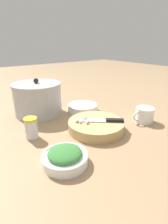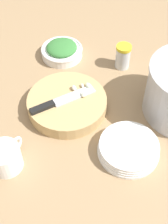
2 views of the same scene
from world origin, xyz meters
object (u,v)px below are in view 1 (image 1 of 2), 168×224
(chef_knife, at_px, (102,120))
(spice_jar, at_px, (31,128))
(herb_bowl, at_px, (65,157))
(stock_pot, at_px, (38,99))
(coffee_mug, at_px, (144,115))
(cutting_board, at_px, (96,126))
(garlic_cloves, at_px, (82,120))
(plate_stack, at_px, (83,108))

(chef_knife, distance_m, spice_jar, 0.32)
(herb_bowl, height_order, stock_pot, stock_pot)
(herb_bowl, xyz_separation_m, coffee_mug, (0.50, 0.04, 0.01))
(cutting_board, distance_m, garlic_cloves, 0.07)
(chef_knife, bearing_deg, cutting_board, 91.96)
(chef_knife, height_order, spice_jar, spice_jar)
(cutting_board, relative_size, spice_jar, 2.79)
(herb_bowl, bearing_deg, plate_stack, 46.43)
(stock_pot, bearing_deg, coffee_mug, -48.55)
(chef_knife, xyz_separation_m, plate_stack, (0.08, 0.25, -0.03))
(spice_jar, distance_m, stock_pot, 0.29)
(coffee_mug, bearing_deg, spice_jar, 160.14)
(chef_knife, relative_size, plate_stack, 1.03)
(coffee_mug, bearing_deg, stock_pot, 131.45)
(plate_stack, bearing_deg, stock_pot, 151.15)
(chef_knife, xyz_separation_m, coffee_mug, (0.24, -0.06, -0.01))
(chef_knife, bearing_deg, spice_jar, 106.55)
(spice_jar, bearing_deg, garlic_cloves, -19.45)
(cutting_board, height_order, chef_knife, chef_knife)
(garlic_cloves, bearing_deg, coffee_mug, -20.14)
(plate_stack, bearing_deg, cutting_board, -112.45)
(coffee_mug, xyz_separation_m, plate_stack, (-0.16, 0.31, -0.02))
(chef_knife, xyz_separation_m, spice_jar, (-0.29, 0.13, -0.00))
(cutting_board, xyz_separation_m, spice_jar, (-0.27, 0.11, 0.02))
(plate_stack, bearing_deg, spice_jar, -161.24)
(garlic_cloves, relative_size, herb_bowl, 0.44)
(cutting_board, distance_m, spice_jar, 0.29)
(plate_stack, xyz_separation_m, stock_pot, (-0.22, 0.12, 0.07))
(cutting_board, xyz_separation_m, plate_stack, (0.10, 0.24, -0.00))
(cutting_board, height_order, garlic_cloves, garlic_cloves)
(coffee_mug, xyz_separation_m, stock_pot, (-0.39, 0.44, 0.05))
(spice_jar, bearing_deg, coffee_mug, -19.86)
(cutting_board, xyz_separation_m, garlic_cloves, (-0.05, 0.04, 0.03))
(garlic_cloves, distance_m, spice_jar, 0.23)
(cutting_board, height_order, spice_jar, spice_jar)
(garlic_cloves, xyz_separation_m, stock_pot, (-0.07, 0.32, 0.04))
(chef_knife, relative_size, coffee_mug, 1.54)
(spice_jar, height_order, coffee_mug, spice_jar)
(chef_knife, distance_m, herb_bowl, 0.29)
(cutting_board, relative_size, plate_stack, 1.42)
(chef_knife, height_order, coffee_mug, coffee_mug)
(cutting_board, distance_m, herb_bowl, 0.27)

